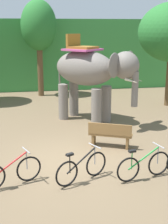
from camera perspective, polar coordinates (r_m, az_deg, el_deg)
ground_plane at (r=9.90m, az=-2.37°, el=-8.94°), size 80.00×80.00×0.00m
foliage_hedge at (r=23.34m, az=-6.99°, el=10.80°), size 36.00×6.00×4.57m
tree_center_left at (r=18.93m, az=-8.28°, el=15.22°), size 2.07×2.07×5.61m
elephant at (r=13.42m, az=1.26°, el=7.32°), size 3.66×3.69×3.78m
bike_red at (r=8.53m, az=-13.24°, el=-10.67°), size 1.60×0.77×0.92m
bike_black at (r=8.56m, az=-0.39°, el=-10.15°), size 1.53×0.88×0.92m
bike_green at (r=8.84m, az=10.88°, el=-9.58°), size 1.67×0.60×0.92m
wooden_bench at (r=10.84m, az=4.82°, el=-4.08°), size 1.54×0.99×0.89m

